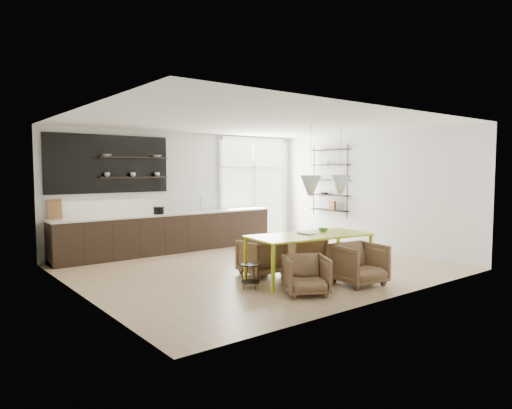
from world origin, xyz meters
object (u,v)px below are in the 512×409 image
Objects in this scene: wire_stool at (250,273)px; armchair_back_right at (306,250)px; armchair_back_left at (261,257)px; armchair_front_right at (359,264)px; dining_table at (310,237)px; armchair_front_left at (306,275)px.

armchair_back_right is at bearing 19.83° from wire_stool.
armchair_front_right reaches higher than armchair_back_left.
dining_table reaches higher than armchair_front_right.
dining_table is 3.45× the size of armchair_front_left.
wire_stool is at bearing 149.33° from armchair_front_left.
armchair_back_right is at bearing 56.73° from dining_table.
armchair_back_right is at bearing -175.69° from armchair_back_left.
armchair_front_left is at bearing -130.30° from dining_table.
armchair_back_right is at bearing 75.08° from armchair_front_left.
dining_table is 1.33m from wire_stool.
armchair_front_right is 1.89m from wire_stool.
wire_stool is (-1.64, 0.93, -0.09)m from armchair_front_right.
dining_table is 5.72× the size of wire_stool.
armchair_back_right is 2.12m from armchair_front_left.
dining_table is 0.98m from armchair_front_right.
wire_stool is at bearing -178.78° from dining_table.
armchair_back_right is at bearing 87.02° from armchair_front_right.
wire_stool is (-0.77, -0.67, -0.07)m from armchair_back_left.
dining_table is 3.16× the size of armchair_back_left.
armchair_back_left reaches higher than armchair_front_left.
armchair_back_left is 1.02m from wire_stool.
armchair_front_left is (-0.29, -1.49, -0.03)m from armchair_back_left.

